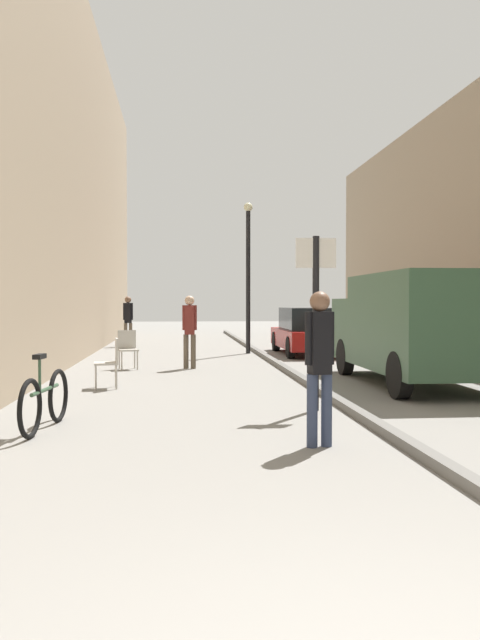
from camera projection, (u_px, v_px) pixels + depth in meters
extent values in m
plane|color=gray|center=(220.00, 375.00, 14.07)|extent=(80.00, 80.00, 0.00)
cube|color=#615F5B|center=(291.00, 372.00, 14.22)|extent=(0.16, 40.00, 0.12)
cylinder|color=brown|center=(193.00, 352.00, 15.46)|extent=(0.12, 0.12, 0.84)
cylinder|color=brown|center=(186.00, 352.00, 15.46)|extent=(0.12, 0.12, 0.84)
cube|color=maroon|center=(190.00, 320.00, 15.44)|extent=(0.25, 0.22, 0.71)
cylinder|color=maroon|center=(195.00, 318.00, 15.44)|extent=(0.10, 0.10, 0.61)
cylinder|color=maroon|center=(184.00, 318.00, 15.44)|extent=(0.10, 0.10, 0.61)
sphere|color=tan|center=(190.00, 300.00, 15.43)|extent=(0.23, 0.23, 0.23)
cylinder|color=brown|center=(126.00, 335.00, 23.37)|extent=(0.13, 0.13, 0.86)
cylinder|color=brown|center=(131.00, 335.00, 23.37)|extent=(0.13, 0.13, 0.86)
cube|color=black|center=(128.00, 313.00, 23.35)|extent=(0.26, 0.23, 0.73)
cylinder|color=black|center=(124.00, 311.00, 23.35)|extent=(0.10, 0.10, 0.62)
cylinder|color=black|center=(132.00, 311.00, 23.34)|extent=(0.10, 0.10, 0.62)
sphere|color=brown|center=(128.00, 300.00, 23.33)|extent=(0.24, 0.24, 0.24)
cylinder|color=#2D3851|center=(312.00, 411.00, 7.07)|extent=(0.12, 0.12, 0.82)
cylinder|color=#2D3851|center=(327.00, 410.00, 7.12)|extent=(0.12, 0.12, 0.82)
cube|color=black|center=(320.00, 343.00, 7.07)|extent=(0.26, 0.23, 0.70)
cylinder|color=black|center=(309.00, 338.00, 7.04)|extent=(0.10, 0.10, 0.59)
cylinder|color=black|center=(330.00, 338.00, 7.10)|extent=(0.10, 0.10, 0.59)
sphere|color=brown|center=(320.00, 302.00, 7.06)|extent=(0.23, 0.23, 0.23)
cube|color=#335138|center=(427.00, 322.00, 11.82)|extent=(2.06, 3.71, 1.81)
cube|color=#335138|center=(383.00, 329.00, 14.38)|extent=(2.04, 1.45, 1.36)
cube|color=black|center=(377.00, 315.00, 14.87)|extent=(1.71, 0.05, 0.60)
cylinder|color=black|center=(345.00, 357.00, 14.17)|extent=(0.23, 0.80, 0.80)
cylinder|color=black|center=(425.00, 356.00, 14.34)|extent=(0.23, 0.80, 0.80)
cylinder|color=black|center=(399.00, 375.00, 10.62)|extent=(0.23, 0.80, 0.80)
cube|color=maroon|center=(309.00, 338.00, 19.81)|extent=(1.83, 4.21, 0.55)
cube|color=black|center=(309.00, 319.00, 19.79)|extent=(1.53, 2.53, 0.68)
cylinder|color=black|center=(276.00, 341.00, 21.16)|extent=(0.20, 0.64, 0.64)
cylinder|color=black|center=(324.00, 341.00, 21.31)|extent=(0.20, 0.64, 0.64)
cylinder|color=black|center=(291.00, 347.00, 18.31)|extent=(0.20, 0.64, 0.64)
cylinder|color=black|center=(346.00, 347.00, 18.46)|extent=(0.20, 0.64, 0.64)
cylinder|color=black|center=(316.00, 324.00, 9.45)|extent=(0.10, 0.10, 2.60)
cube|color=white|center=(316.00, 253.00, 9.42)|extent=(0.60, 0.05, 0.44)
cylinder|color=black|center=(248.00, 282.00, 20.06)|extent=(0.14, 0.14, 4.50)
sphere|color=beige|center=(248.00, 207.00, 20.00)|extent=(0.28, 0.28, 0.28)
torus|color=black|center=(58.00, 396.00, 8.56)|extent=(0.15, 0.72, 0.72)
torus|color=black|center=(30.00, 409.00, 7.51)|extent=(0.15, 0.72, 0.72)
cylinder|color=#335138|center=(45.00, 390.00, 8.03)|extent=(0.17, 0.94, 0.05)
cylinder|color=#335138|center=(40.00, 374.00, 7.83)|extent=(0.04, 0.04, 0.40)
cube|color=black|center=(39.00, 356.00, 7.83)|extent=(0.13, 0.25, 0.06)
cylinder|color=#B7B2A8|center=(137.00, 361.00, 15.18)|extent=(0.04, 0.04, 0.45)
cylinder|color=#B7B2A8|center=(122.00, 361.00, 15.06)|extent=(0.04, 0.04, 0.45)
cylinder|color=#B7B2A8|center=(135.00, 359.00, 15.53)|extent=(0.04, 0.04, 0.45)
cylinder|color=#B7B2A8|center=(119.00, 360.00, 15.41)|extent=(0.04, 0.04, 0.45)
cube|color=#B7B2A8|center=(128.00, 350.00, 15.29)|extent=(0.53, 0.53, 0.04)
cube|color=#B7B2A8|center=(127.00, 339.00, 15.47)|extent=(0.44, 0.15, 0.45)
cylinder|color=#B7B2A8|center=(96.00, 378.00, 11.72)|extent=(0.04, 0.04, 0.45)
cylinder|color=#B7B2A8|center=(96.00, 375.00, 12.08)|extent=(0.04, 0.04, 0.45)
cylinder|color=#B7B2A8|center=(116.00, 377.00, 11.80)|extent=(0.04, 0.04, 0.45)
cylinder|color=#B7B2A8|center=(116.00, 375.00, 12.16)|extent=(0.04, 0.04, 0.45)
cube|color=#B7B2A8|center=(106.00, 363.00, 11.93)|extent=(0.49, 0.49, 0.04)
cube|color=#B7B2A8|center=(117.00, 350.00, 11.97)|extent=(0.10, 0.44, 0.45)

